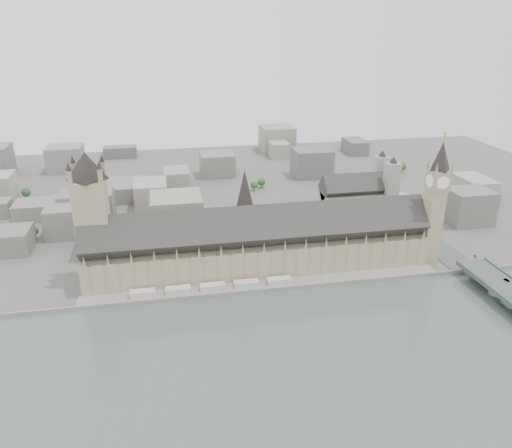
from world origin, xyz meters
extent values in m
plane|color=#595651|center=(0.00, 0.00, 0.00)|extent=(900.00, 900.00, 0.00)
cube|color=gray|center=(0.00, -15.00, 1.50)|extent=(600.00, 1.50, 3.00)
cube|color=gray|center=(0.00, -7.50, 1.00)|extent=(270.00, 15.00, 2.00)
cube|color=silver|center=(-90.00, -7.00, 4.00)|extent=(18.00, 7.00, 4.00)
cube|color=silver|center=(-65.00, -7.00, 4.00)|extent=(18.00, 7.00, 4.00)
cube|color=silver|center=(-40.00, -7.00, 4.00)|extent=(18.00, 7.00, 4.00)
cube|color=silver|center=(-15.00, -7.00, 4.00)|extent=(18.00, 7.00, 4.00)
cube|color=silver|center=(10.00, -7.00, 4.00)|extent=(18.00, 7.00, 4.00)
cube|color=tan|center=(0.00, 20.00, 12.50)|extent=(265.00, 40.00, 25.00)
cube|color=#2B2926|center=(0.00, 20.00, 35.08)|extent=(265.00, 40.73, 40.73)
cube|color=tan|center=(138.00, 8.00, 31.00)|extent=(12.00, 12.00, 62.00)
cube|color=tan|center=(138.00, 8.00, 70.00)|extent=(14.00, 14.00, 16.00)
cylinder|color=white|center=(145.20, 8.00, 70.00)|extent=(0.60, 10.00, 10.00)
cylinder|color=white|center=(130.80, 8.00, 70.00)|extent=(0.60, 10.00, 10.00)
cylinder|color=white|center=(138.00, 15.20, 70.00)|extent=(10.00, 0.60, 10.00)
cylinder|color=white|center=(138.00, 0.80, 70.00)|extent=(10.00, 0.60, 10.00)
cone|color=#292321|center=(138.00, 8.00, 89.00)|extent=(17.00, 17.00, 22.00)
cylinder|color=#F4A447|center=(138.00, 8.00, 103.00)|extent=(1.00, 1.00, 6.00)
sphere|color=#F4A447|center=(138.00, 8.00, 106.50)|extent=(2.00, 2.00, 2.00)
cone|color=tan|center=(144.50, 14.50, 82.00)|extent=(2.40, 2.40, 8.00)
cone|color=tan|center=(131.50, 14.50, 82.00)|extent=(2.40, 2.40, 8.00)
cone|color=tan|center=(144.50, 1.50, 82.00)|extent=(2.40, 2.40, 8.00)
cone|color=tan|center=(131.50, 1.50, 82.00)|extent=(2.40, 2.40, 8.00)
cube|color=tan|center=(-122.00, 26.00, 40.00)|extent=(23.00, 23.00, 80.00)
cone|color=#292321|center=(-122.00, 26.00, 90.00)|extent=(30.00, 30.00, 20.00)
cylinder|color=tan|center=(-10.00, 26.00, 43.00)|extent=(12.00, 12.00, 20.00)
cone|color=#292321|center=(-10.00, 26.00, 67.00)|extent=(13.00, 13.00, 28.00)
cube|color=gray|center=(105.00, 95.00, 17.00)|extent=(60.00, 28.00, 34.00)
cube|color=#2B2926|center=(105.00, 95.00, 39.00)|extent=(60.00, 28.28, 28.28)
cube|color=gray|center=(137.00, 107.00, 32.00)|extent=(12.00, 12.00, 64.00)
cube|color=gray|center=(137.00, 83.00, 32.00)|extent=(12.00, 12.00, 64.00)
imported|color=gray|center=(167.66, -49.70, 10.95)|extent=(2.73, 4.49, 1.40)
imported|color=gray|center=(168.82, -9.71, 11.01)|extent=(4.06, 5.64, 1.52)
camera|label=1|loc=(-69.22, -326.76, 182.41)|focal=35.00mm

